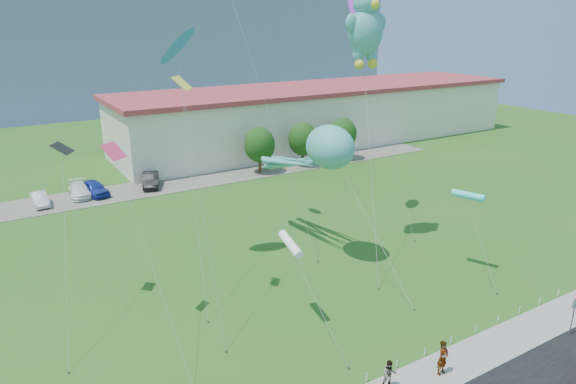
% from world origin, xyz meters
% --- Properties ---
extents(ground, '(160.00, 160.00, 0.00)m').
position_xyz_m(ground, '(0.00, 0.00, 0.00)').
color(ground, '#245618').
rests_on(ground, ground).
extents(sidewalk, '(80.00, 2.50, 0.10)m').
position_xyz_m(sidewalk, '(0.00, -2.75, 0.05)').
color(sidewalk, gray).
rests_on(sidewalk, ground).
extents(parking_strip, '(70.00, 6.00, 0.06)m').
position_xyz_m(parking_strip, '(0.00, 35.00, 0.03)').
color(parking_strip, '#59544C').
rests_on(parking_strip, ground).
extents(hill_ridge, '(160.00, 50.00, 25.00)m').
position_xyz_m(hill_ridge, '(0.00, 120.00, 12.50)').
color(hill_ridge, slate).
rests_on(hill_ridge, ground).
extents(warehouse, '(61.00, 15.00, 8.20)m').
position_xyz_m(warehouse, '(26.00, 44.00, 4.12)').
color(warehouse, beige).
rests_on(warehouse, ground).
extents(stop_sign, '(0.80, 0.07, 2.50)m').
position_xyz_m(stop_sign, '(9.50, -4.21, 1.87)').
color(stop_sign, slate).
rests_on(stop_sign, ground).
extents(rope_fence, '(26.05, 0.05, 0.50)m').
position_xyz_m(rope_fence, '(0.00, -1.30, 0.25)').
color(rope_fence, white).
rests_on(rope_fence, ground).
extents(tree_near, '(3.60, 3.60, 5.47)m').
position_xyz_m(tree_near, '(10.00, 34.00, 3.39)').
color(tree_near, '#3F2B19').
rests_on(tree_near, ground).
extents(tree_mid, '(3.60, 3.60, 5.47)m').
position_xyz_m(tree_mid, '(16.00, 34.00, 3.39)').
color(tree_mid, '#3F2B19').
rests_on(tree_mid, ground).
extents(tree_far, '(3.60, 3.60, 5.47)m').
position_xyz_m(tree_far, '(22.00, 34.00, 3.39)').
color(tree_far, '#3F2B19').
rests_on(tree_far, ground).
extents(pedestrian_left, '(0.74, 0.54, 1.86)m').
position_xyz_m(pedestrian_left, '(0.56, -2.87, 1.03)').
color(pedestrian_left, gray).
rests_on(pedestrian_left, sidewalk).
extents(pedestrian_right, '(0.90, 0.81, 1.52)m').
position_xyz_m(pedestrian_right, '(-2.44, -2.31, 0.86)').
color(pedestrian_right, gray).
rests_on(pedestrian_right, sidewalk).
extents(parked_car_silver, '(1.48, 3.84, 1.25)m').
position_xyz_m(parked_car_silver, '(-13.58, 35.12, 0.68)').
color(parked_car_silver, silver).
rests_on(parked_car_silver, parking_strip).
extents(parked_car_white, '(2.17, 4.70, 1.33)m').
position_xyz_m(parked_car_white, '(-9.80, 35.96, 0.73)').
color(parked_car_white, white).
rests_on(parked_car_white, parking_strip).
extents(parked_car_blue, '(2.71, 4.68, 1.50)m').
position_xyz_m(parked_car_blue, '(-8.43, 35.57, 0.81)').
color(parked_car_blue, navy).
rests_on(parked_car_blue, parking_strip).
extents(parked_car_black, '(2.95, 4.78, 1.49)m').
position_xyz_m(parked_car_black, '(-2.60, 35.38, 0.80)').
color(parked_car_black, black).
rests_on(parked_car_black, parking_strip).
extents(octopus_kite, '(3.09, 16.19, 10.25)m').
position_xyz_m(octopus_kite, '(3.23, 12.25, 7.90)').
color(octopus_kite, teal).
rests_on(octopus_kite, ground).
extents(teddy_bear_kite, '(5.25, 7.95, 19.38)m').
position_xyz_m(teddy_bear_kite, '(7.09, 12.22, 16.73)').
color(teddy_bear_kite, teal).
rests_on(teddy_bear_kite, ground).
extents(small_kite_white, '(0.50, 6.59, 5.44)m').
position_xyz_m(small_kite_white, '(-3.36, 5.30, 4.97)').
color(small_kite_white, white).
rests_on(small_kite_white, ground).
extents(small_kite_cyan, '(1.00, 4.91, 6.10)m').
position_xyz_m(small_kite_cyan, '(10.52, 4.62, 5.63)').
color(small_kite_cyan, '#34DCEA').
rests_on(small_kite_cyan, ground).
extents(small_kite_blue, '(2.97, 8.65, 16.19)m').
position_xyz_m(small_kite_blue, '(-5.70, 15.42, 15.15)').
color(small_kite_blue, blue).
rests_on(small_kite_blue, ground).
extents(small_kite_purple, '(1.94, 8.03, 18.72)m').
position_xyz_m(small_kite_purple, '(10.30, 16.98, 17.58)').
color(small_kite_purple, purple).
rests_on(small_kite_purple, ground).
extents(small_kite_pink, '(1.64, 8.17, 10.95)m').
position_xyz_m(small_kite_pink, '(-11.43, 9.02, 9.29)').
color(small_kite_pink, '#EB3467').
rests_on(small_kite_pink, ground).
extents(small_kite_yellow, '(1.30, 6.52, 14.19)m').
position_xyz_m(small_kite_yellow, '(-7.46, 9.57, 12.03)').
color(small_kite_yellow, yellow).
rests_on(small_kite_yellow, ground).
extents(small_kite_black, '(2.77, 7.75, 10.48)m').
position_xyz_m(small_kite_black, '(-13.73, 13.28, 8.90)').
color(small_kite_black, black).
rests_on(small_kite_black, ground).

